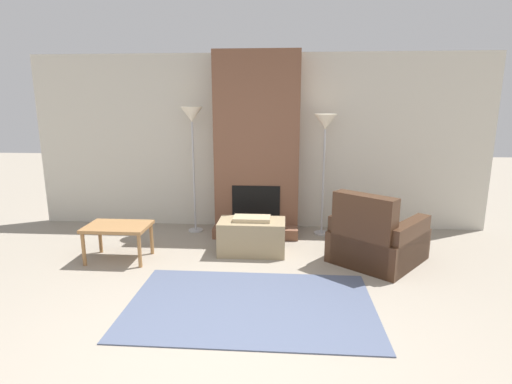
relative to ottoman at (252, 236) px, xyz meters
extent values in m
plane|color=gray|center=(0.00, -2.13, -0.22)|extent=(24.00, 24.00, 0.00)
cube|color=beige|center=(0.00, 1.20, 1.08)|extent=(6.86, 0.06, 2.60)
cube|color=brown|center=(0.00, 0.95, 1.08)|extent=(1.21, 0.45, 2.60)
cube|color=brown|center=(0.00, 0.60, -0.15)|extent=(1.21, 0.26, 0.15)
cube|color=black|center=(0.00, 0.72, 0.22)|extent=(0.69, 0.02, 0.58)
cube|color=#998460|center=(0.00, 0.00, -0.01)|extent=(0.84, 0.47, 0.43)
cube|color=tan|center=(0.00, 0.00, 0.23)|extent=(0.46, 0.26, 0.05)
cube|color=#422819|center=(1.56, -0.13, -0.03)|extent=(1.31, 1.33, 0.38)
cube|color=#422819|center=(1.31, -0.44, 0.22)|extent=(0.69, 0.62, 0.89)
cube|color=#422819|center=(1.84, -0.37, 0.06)|extent=(0.69, 0.79, 0.57)
cube|color=#422819|center=(1.27, 0.10, 0.06)|extent=(0.69, 0.79, 0.57)
cube|color=#9E7042|center=(-1.61, -0.35, 0.20)|extent=(0.76, 0.51, 0.04)
cylinder|color=#9E7042|center=(-1.95, -0.56, -0.02)|extent=(0.04, 0.04, 0.40)
cylinder|color=#9E7042|center=(-1.27, -0.56, -0.02)|extent=(0.04, 0.04, 0.40)
cylinder|color=#9E7042|center=(-1.95, -0.13, -0.02)|extent=(0.04, 0.04, 0.40)
cylinder|color=#9E7042|center=(-1.27, -0.13, -0.02)|extent=(0.04, 0.04, 0.40)
cylinder|color=#ADADB2|center=(-0.92, 0.84, -0.22)|extent=(0.22, 0.22, 0.02)
cylinder|color=#ADADB2|center=(-0.92, 0.84, 0.60)|extent=(0.03, 0.03, 1.61)
cone|color=silver|center=(-0.92, 0.84, 1.51)|extent=(0.31, 0.31, 0.21)
cylinder|color=#ADADB2|center=(0.96, 0.84, -0.22)|extent=(0.22, 0.22, 0.02)
cylinder|color=#ADADB2|center=(0.96, 0.84, 0.55)|extent=(0.03, 0.03, 1.51)
cone|color=silver|center=(0.96, 0.84, 1.41)|extent=(0.31, 0.31, 0.21)
cube|color=#4C5670|center=(0.10, -1.38, -0.22)|extent=(2.34, 1.45, 0.01)
camera|label=1|loc=(0.40, -4.84, 1.66)|focal=28.00mm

